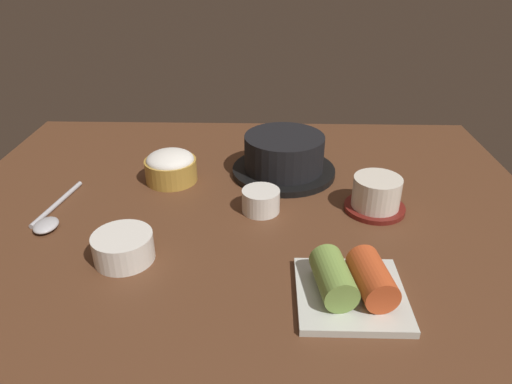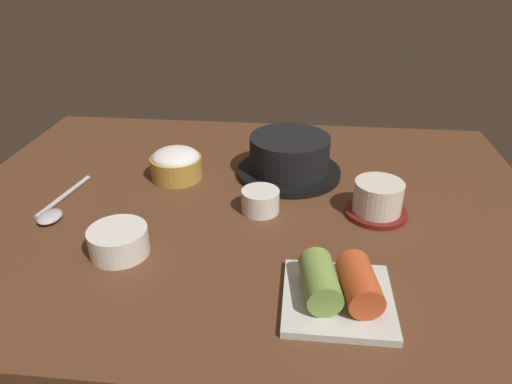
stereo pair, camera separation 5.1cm
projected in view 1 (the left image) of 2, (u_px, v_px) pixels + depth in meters
dining_table at (245, 207)px, 79.71cm from camera, size 100.00×76.00×2.00cm
stone_pot at (284, 156)px, 86.87cm from camera, size 19.35×19.35×7.64cm
rice_bowl at (171, 166)px, 84.82cm from camera, size 9.39×9.39×5.77cm
tea_cup_with_saucer at (376, 195)px, 75.53cm from camera, size 9.89×9.89×5.84cm
banchan_cup_center at (261, 200)px, 75.65cm from camera, size 6.16×6.16×3.77cm
kimchi_plate at (352, 284)px, 57.14cm from camera, size 13.40×13.40×5.28cm
side_bowl_near at (123, 246)px, 64.19cm from camera, size 8.34×8.34×3.92cm
spoon at (50, 218)px, 73.43cm from camera, size 4.60×16.87×1.35cm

